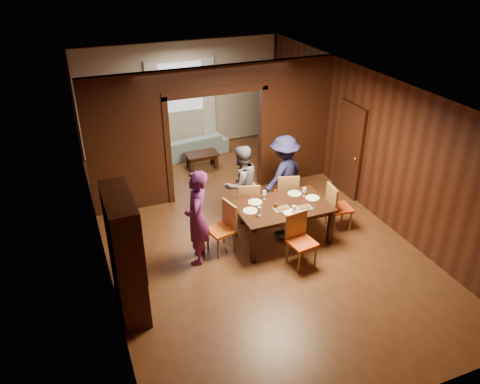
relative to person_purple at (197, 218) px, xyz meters
name	(u,v)px	position (x,y,z in m)	size (l,w,h in m)	color
floor	(244,226)	(1.17, 0.72, -0.89)	(9.00, 9.00, 0.00)	#4C2C15
ceiling	(244,86)	(1.17, 0.72, 2.01)	(5.50, 9.00, 0.02)	silver
room_walls	(212,126)	(1.17, 2.60, 0.62)	(5.52, 9.01, 2.90)	black
person_purple	(197,218)	(0.00, 0.00, 0.00)	(0.65, 0.42, 1.77)	#622162
person_grey	(241,184)	(1.23, 1.00, -0.07)	(0.80, 0.62, 1.64)	#56555D
person_navy	(284,174)	(2.21, 1.06, -0.05)	(1.09, 0.62, 1.68)	#181A3E
sofa	(192,145)	(1.23, 4.57, -0.61)	(1.89, 0.74, 0.55)	#85ACAE
serving_bowl	(283,202)	(1.72, 0.09, -0.09)	(0.29, 0.29, 0.07)	black
dining_table	(282,222)	(1.68, 0.03, -0.51)	(1.75, 1.09, 0.76)	black
coffee_table	(202,161)	(1.23, 3.68, -0.69)	(0.80, 0.50, 0.40)	black
chair_left	(221,229)	(0.47, 0.10, -0.40)	(0.44, 0.44, 0.97)	#D35B13
chair_right	(340,207)	(2.93, -0.01, -0.40)	(0.44, 0.44, 0.97)	#D74314
chair_far_l	(248,203)	(1.29, 0.80, -0.40)	(0.44, 0.44, 0.97)	orange
chair_far_r	(286,193)	(2.19, 0.88, -0.40)	(0.44, 0.44, 0.97)	#EF4216
chair_near	(302,241)	(1.66, -0.80, -0.40)	(0.44, 0.44, 0.97)	#EC5116
hutch	(125,255)	(-1.36, -0.78, 0.11)	(0.40, 1.20, 2.00)	black
door_right	(349,150)	(3.87, 1.22, 0.16)	(0.06, 0.90, 2.10)	black
window_far	(181,87)	(1.17, 5.16, 0.81)	(1.20, 0.03, 1.30)	silver
curtain_left	(154,108)	(0.42, 5.12, 0.36)	(0.35, 0.06, 2.40)	white
curtain_right	(209,101)	(1.92, 5.12, 0.36)	(0.35, 0.06, 2.40)	white
plate_left	(250,211)	(1.03, 0.06, -0.12)	(0.27, 0.27, 0.01)	silver
plate_far_l	(255,202)	(1.24, 0.33, -0.12)	(0.27, 0.27, 0.01)	silver
plate_far_r	(295,193)	(2.10, 0.35, -0.12)	(0.27, 0.27, 0.01)	silver
plate_right	(312,198)	(2.34, 0.07, -0.12)	(0.27, 0.27, 0.01)	white
plate_near	(290,212)	(1.69, -0.26, -0.12)	(0.27, 0.27, 0.01)	white
platter_a	(282,208)	(1.60, -0.09, -0.11)	(0.30, 0.20, 0.04)	gray
platter_b	(304,207)	(2.00, -0.21, -0.11)	(0.30, 0.20, 0.04)	gray
wineglass_left	(259,211)	(1.12, -0.15, -0.04)	(0.08, 0.08, 0.18)	white
wineglass_far	(264,195)	(1.46, 0.38, -0.04)	(0.08, 0.08, 0.18)	silver
wineglass_right	(304,192)	(2.23, 0.20, -0.04)	(0.08, 0.08, 0.18)	white
tumbler	(294,209)	(1.75, -0.28, -0.06)	(0.07, 0.07, 0.14)	white
condiment_jar	(276,206)	(1.52, -0.01, -0.07)	(0.08, 0.08, 0.11)	#522213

